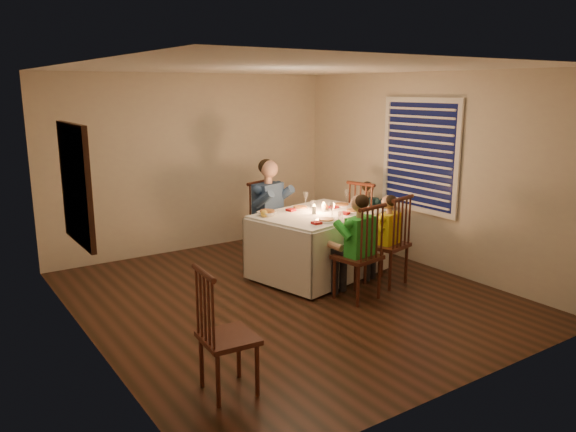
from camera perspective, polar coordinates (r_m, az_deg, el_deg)
ground at (r=6.66m, az=-0.01°, el=-8.13°), size 5.00×5.00×0.00m
wall_left at (r=5.41m, az=-20.16°, el=0.46°), size 0.02×5.00×2.60m
wall_right at (r=7.79m, az=13.86°, el=4.47°), size 0.02×5.00×2.60m
wall_back at (r=8.48m, az=-9.58°, el=5.32°), size 4.50×0.02×2.60m
ceiling at (r=6.23m, az=-0.01°, el=14.82°), size 5.00×5.00×0.00m
dining_table at (r=7.23m, az=3.11°, el=-1.52°), size 1.81×1.47×0.80m
chair_adult at (r=7.95m, az=-1.85°, el=-4.62°), size 0.59×0.57×1.13m
chair_near_left at (r=6.65m, az=6.94°, el=-8.29°), size 0.53×0.51×1.13m
chair_near_right at (r=7.18m, az=9.82°, el=-6.76°), size 0.56×0.54×1.13m
chair_end at (r=8.16m, az=7.94°, el=-4.27°), size 0.56×0.57×1.13m
chair_extra at (r=4.77m, az=-5.96°, el=-17.27°), size 0.45×0.47×1.05m
adult at (r=7.95m, az=-1.85°, el=-4.62°), size 0.71×0.68×1.44m
child_green at (r=6.65m, az=6.94°, el=-8.29°), size 0.51×0.47×1.23m
child_yellow at (r=7.18m, az=9.82°, el=-6.76°), size 0.46×0.44×1.13m
child_teal at (r=8.16m, az=7.94°, el=-4.27°), size 0.44×0.47×1.12m
setting_adult at (r=7.40m, az=1.23°, el=0.80°), size 0.31×0.31×0.02m
setting_green at (r=6.71m, az=3.91°, el=-0.48°), size 0.31×0.31×0.02m
setting_yellow at (r=7.25m, az=6.68°, el=0.47°), size 0.31×0.31×0.02m
setting_teal at (r=7.61m, az=5.49°, el=1.09°), size 0.31×0.31×0.02m
candle_left at (r=7.10m, az=2.67°, el=0.60°), size 0.06×0.06×0.10m
candle_right at (r=7.24m, az=3.65°, el=0.84°), size 0.06×0.06×0.10m
squash at (r=6.92m, az=-2.43°, el=0.25°), size 0.09×0.09×0.09m
orange_fruit at (r=7.35m, az=3.77°, el=0.93°), size 0.08×0.08×0.08m
serving_bowl at (r=7.00m, az=-2.11°, el=0.26°), size 0.29×0.29×0.06m
wall_mirror at (r=5.67m, az=-20.75°, el=3.02°), size 0.06×0.95×1.15m
window_blinds at (r=7.80m, az=13.18°, el=5.99°), size 0.07×1.34×1.54m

